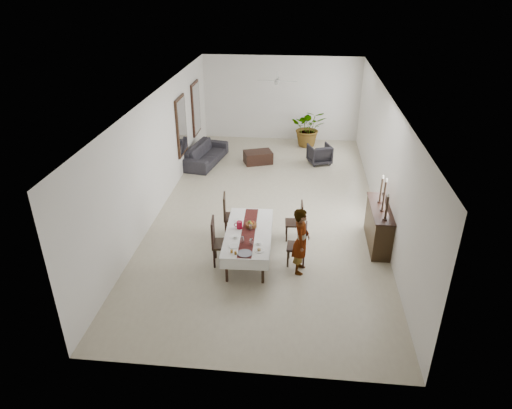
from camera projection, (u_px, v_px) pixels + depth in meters
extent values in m
cube|color=beige|center=(269.00, 207.00, 12.93)|extent=(6.00, 12.00, 0.00)
cube|color=silver|center=(270.00, 95.00, 11.47)|extent=(6.00, 12.00, 0.02)
cube|color=white|center=(281.00, 99.00, 17.51)|extent=(6.00, 0.02, 3.20)
cube|color=white|center=(240.00, 296.00, 6.89)|extent=(6.00, 0.02, 3.20)
cube|color=white|center=(160.00, 150.00, 12.47)|extent=(0.02, 12.00, 3.20)
cube|color=white|center=(383.00, 158.00, 11.93)|extent=(0.02, 12.00, 3.20)
cube|color=black|center=(248.00, 233.00, 10.43)|extent=(0.95, 2.14, 0.04)
cylinder|color=black|center=(227.00, 269.00, 9.71)|extent=(0.06, 0.06, 0.62)
cylinder|color=black|center=(263.00, 271.00, 9.66)|extent=(0.06, 0.06, 0.62)
cylinder|color=black|center=(237.00, 223.00, 11.49)|extent=(0.06, 0.06, 0.62)
cylinder|color=black|center=(267.00, 224.00, 11.44)|extent=(0.06, 0.06, 0.62)
cube|color=white|center=(248.00, 232.00, 10.41)|extent=(1.11, 2.30, 0.01)
cube|color=white|center=(226.00, 236.00, 10.50)|extent=(0.08, 2.27, 0.26)
cube|color=silver|center=(271.00, 237.00, 10.44)|extent=(0.08, 2.27, 0.26)
cube|color=white|center=(244.00, 265.00, 9.47)|extent=(1.04, 0.04, 0.26)
cube|color=white|center=(252.00, 213.00, 11.48)|extent=(1.04, 0.04, 0.26)
cube|color=maroon|center=(248.00, 231.00, 10.41)|extent=(0.38, 2.21, 0.00)
cylinder|color=maroon|center=(239.00, 225.00, 10.50)|extent=(0.14, 0.14, 0.18)
torus|color=maroon|center=(236.00, 225.00, 10.51)|extent=(0.11, 0.02, 0.11)
cylinder|color=silver|center=(251.00, 242.00, 9.86)|extent=(0.06, 0.06, 0.15)
cylinder|color=silver|center=(243.00, 240.00, 9.95)|extent=(0.06, 0.06, 0.15)
cylinder|color=white|center=(251.00, 228.00, 10.41)|extent=(0.06, 0.06, 0.15)
cylinder|color=white|center=(259.00, 243.00, 9.92)|extent=(0.08, 0.08, 0.05)
cylinder|color=silver|center=(259.00, 244.00, 9.92)|extent=(0.13, 0.13, 0.01)
cylinder|color=white|center=(235.00, 237.00, 10.14)|extent=(0.08, 0.08, 0.05)
cylinder|color=silver|center=(236.00, 238.00, 10.15)|extent=(0.13, 0.13, 0.01)
cylinder|color=silver|center=(259.00, 251.00, 9.69)|extent=(0.21, 0.21, 0.01)
sphere|color=tan|center=(259.00, 250.00, 9.68)|extent=(0.08, 0.08, 0.08)
cylinder|color=silver|center=(234.00, 246.00, 9.84)|extent=(0.21, 0.21, 0.01)
cylinder|color=white|center=(238.00, 221.00, 10.86)|extent=(0.21, 0.21, 0.01)
cylinder|color=#3B3A3F|center=(245.00, 253.00, 9.59)|extent=(0.32, 0.32, 0.02)
cylinder|color=brown|center=(235.00, 253.00, 9.57)|extent=(0.06, 0.06, 0.07)
cylinder|color=#935F15|center=(232.00, 251.00, 9.62)|extent=(0.06, 0.06, 0.07)
cylinder|color=brown|center=(251.00, 225.00, 10.58)|extent=(0.26, 0.26, 0.09)
sphere|color=#A62910|center=(252.00, 222.00, 10.57)|extent=(0.08, 0.08, 0.08)
sphere|color=olive|center=(250.00, 222.00, 10.58)|extent=(0.07, 0.07, 0.07)
sphere|color=gold|center=(251.00, 224.00, 10.52)|extent=(0.07, 0.07, 0.07)
cube|color=black|center=(296.00, 247.00, 10.26)|extent=(0.44, 0.44, 0.05)
cylinder|color=black|center=(303.00, 260.00, 10.19)|extent=(0.04, 0.04, 0.42)
cylinder|color=black|center=(304.00, 252.00, 10.50)|extent=(0.04, 0.04, 0.42)
cylinder|color=black|center=(288.00, 259.00, 10.23)|extent=(0.04, 0.04, 0.42)
cylinder|color=black|center=(289.00, 251.00, 10.54)|extent=(0.04, 0.04, 0.42)
cube|color=black|center=(306.00, 236.00, 10.10)|extent=(0.05, 0.43, 0.54)
cube|color=black|center=(294.00, 223.00, 11.25)|extent=(0.44, 0.44, 0.05)
cylinder|color=black|center=(300.00, 234.00, 11.20)|extent=(0.04, 0.04, 0.41)
cylinder|color=black|center=(300.00, 228.00, 11.50)|extent=(0.04, 0.04, 0.41)
cylinder|color=black|center=(287.00, 234.00, 11.21)|extent=(0.04, 0.04, 0.41)
cylinder|color=black|center=(286.00, 227.00, 11.51)|extent=(0.04, 0.04, 0.41)
cube|color=black|center=(302.00, 213.00, 11.11)|extent=(0.06, 0.42, 0.53)
cube|color=black|center=(223.00, 244.00, 10.26)|extent=(0.52, 0.52, 0.05)
cylinder|color=black|center=(216.00, 249.00, 10.55)|extent=(0.05, 0.05, 0.47)
cylinder|color=black|center=(214.00, 259.00, 10.20)|extent=(0.05, 0.05, 0.47)
cylinder|color=black|center=(232.00, 249.00, 10.55)|extent=(0.05, 0.05, 0.47)
cylinder|color=black|center=(232.00, 259.00, 10.20)|extent=(0.05, 0.05, 0.47)
cube|color=black|center=(213.00, 232.00, 10.11)|extent=(0.09, 0.48, 0.61)
cube|color=black|center=(233.00, 217.00, 11.41)|extent=(0.52, 0.52, 0.05)
cylinder|color=black|center=(226.00, 222.00, 11.69)|extent=(0.05, 0.05, 0.46)
cylinder|color=black|center=(226.00, 230.00, 11.35)|extent=(0.05, 0.05, 0.46)
cylinder|color=black|center=(241.00, 222.00, 11.70)|extent=(0.05, 0.05, 0.46)
cylinder|color=black|center=(241.00, 230.00, 11.36)|extent=(0.05, 0.05, 0.46)
cube|color=black|center=(224.00, 206.00, 11.26)|extent=(0.10, 0.47, 0.59)
imported|color=gray|center=(301.00, 241.00, 9.85)|extent=(0.43, 0.60, 1.54)
cube|color=black|center=(378.00, 227.00, 10.98)|extent=(0.43, 1.62, 0.97)
cube|color=black|center=(381.00, 208.00, 10.75)|extent=(0.48, 1.68, 0.03)
cylinder|color=black|center=(385.00, 219.00, 10.21)|extent=(0.11, 0.11, 0.03)
cylinder|color=black|center=(387.00, 208.00, 10.08)|extent=(0.05, 0.05, 0.54)
cylinder|color=beige|center=(389.00, 195.00, 9.94)|extent=(0.04, 0.04, 0.09)
cylinder|color=black|center=(382.00, 210.00, 10.59)|extent=(0.11, 0.11, 0.03)
cylinder|color=black|center=(384.00, 196.00, 10.42)|extent=(0.05, 0.05, 0.70)
cylinder|color=beige|center=(387.00, 180.00, 10.24)|extent=(0.04, 0.04, 0.09)
cylinder|color=black|center=(380.00, 202.00, 10.97)|extent=(0.11, 0.11, 0.03)
cylinder|color=black|center=(381.00, 190.00, 10.83)|extent=(0.05, 0.05, 0.59)
cylinder|color=white|center=(383.00, 177.00, 10.68)|extent=(0.04, 0.04, 0.09)
imported|color=#2C292E|center=(206.00, 154.00, 15.80)|extent=(1.26, 2.35, 0.65)
imported|color=#28252A|center=(319.00, 154.00, 15.74)|extent=(0.92, 0.94, 0.67)
cube|color=black|center=(258.00, 157.00, 15.82)|extent=(1.10, 0.91, 0.42)
imported|color=#2F6026|center=(309.00, 128.00, 17.17)|extent=(1.29, 1.12, 1.43)
cube|color=black|center=(181.00, 126.00, 14.41)|extent=(0.06, 1.05, 1.85)
cube|color=silver|center=(182.00, 126.00, 14.41)|extent=(0.01, 0.90, 1.70)
cube|color=black|center=(196.00, 108.00, 16.27)|extent=(0.06, 1.05, 1.85)
cube|color=white|center=(197.00, 108.00, 16.27)|extent=(0.01, 0.90, 1.70)
cylinder|color=white|center=(277.00, 75.00, 14.17)|extent=(0.04, 0.04, 0.20)
cylinder|color=beige|center=(277.00, 81.00, 14.26)|extent=(0.16, 0.16, 0.08)
cube|color=silver|center=(278.00, 79.00, 14.57)|extent=(0.10, 0.55, 0.01)
cube|color=white|center=(276.00, 84.00, 13.95)|extent=(0.10, 0.55, 0.01)
cube|color=silver|center=(288.00, 81.00, 14.23)|extent=(0.55, 0.10, 0.01)
cube|color=white|center=(266.00, 81.00, 14.29)|extent=(0.55, 0.10, 0.01)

